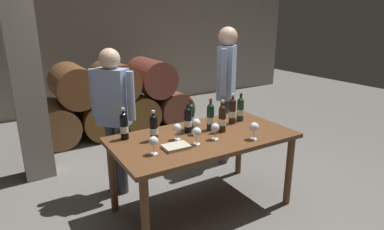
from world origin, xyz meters
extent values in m
plane|color=#66635E|center=(0.00, 0.00, 0.00)|extent=(14.00, 14.00, 0.00)
cube|color=gray|center=(0.00, 4.20, 1.40)|extent=(10.00, 0.24, 2.80)
cylinder|color=brown|center=(-0.95, 2.60, 0.30)|extent=(0.60, 0.90, 0.60)
cylinder|color=brown|center=(-0.32, 2.60, 0.30)|extent=(0.60, 0.90, 0.60)
cylinder|color=brown|center=(0.31, 2.60, 0.30)|extent=(0.60, 0.90, 0.60)
cylinder|color=brown|center=(0.95, 2.60, 0.30)|extent=(0.60, 0.90, 0.60)
cylinder|color=brown|center=(-0.63, 2.60, 0.85)|extent=(0.60, 0.90, 0.60)
cylinder|color=brown|center=(0.00, 2.60, 0.85)|extent=(0.60, 0.90, 0.60)
cylinder|color=brown|center=(0.63, 2.60, 0.85)|extent=(0.60, 0.90, 0.60)
cube|color=gray|center=(-1.30, 1.60, 1.30)|extent=(0.32, 0.32, 2.60)
cube|color=brown|center=(0.00, 0.00, 0.74)|extent=(1.70, 0.90, 0.04)
cylinder|color=brown|center=(-0.77, -0.39, 0.36)|extent=(0.07, 0.07, 0.72)
cylinder|color=brown|center=(0.77, -0.39, 0.36)|extent=(0.07, 0.07, 0.72)
cylinder|color=brown|center=(-0.77, 0.39, 0.36)|extent=(0.07, 0.07, 0.72)
cylinder|color=brown|center=(0.77, 0.39, 0.36)|extent=(0.07, 0.07, 0.72)
cylinder|color=black|center=(0.22, 0.00, 0.87)|extent=(0.07, 0.07, 0.22)
sphere|color=black|center=(0.22, 0.00, 0.99)|extent=(0.07, 0.07, 0.07)
cylinder|color=black|center=(0.22, 0.00, 1.01)|extent=(0.03, 0.03, 0.07)
cylinder|color=tan|center=(0.22, 0.00, 1.06)|extent=(0.03, 0.03, 0.03)
cylinder|color=silver|center=(0.22, 0.00, 0.86)|extent=(0.07, 0.07, 0.07)
cylinder|color=black|center=(-0.44, 0.13, 0.86)|extent=(0.07, 0.07, 0.20)
sphere|color=black|center=(-0.44, 0.13, 0.96)|extent=(0.07, 0.07, 0.07)
cylinder|color=black|center=(-0.44, 0.13, 0.99)|extent=(0.03, 0.03, 0.06)
cylinder|color=silver|center=(-0.44, 0.13, 1.03)|extent=(0.03, 0.03, 0.02)
cylinder|color=silver|center=(-0.44, 0.13, 0.85)|extent=(0.07, 0.07, 0.06)
cylinder|color=black|center=(0.15, 0.10, 0.87)|extent=(0.07, 0.07, 0.22)
sphere|color=black|center=(0.15, 0.10, 0.99)|extent=(0.07, 0.07, 0.07)
cylinder|color=black|center=(0.15, 0.10, 1.02)|extent=(0.03, 0.03, 0.07)
cylinder|color=#B21E23|center=(0.15, 0.10, 1.07)|extent=(0.03, 0.03, 0.03)
cylinder|color=silver|center=(0.15, 0.10, 0.86)|extent=(0.07, 0.07, 0.07)
cylinder|color=black|center=(-0.07, 0.15, 0.86)|extent=(0.07, 0.07, 0.20)
sphere|color=black|center=(-0.07, 0.15, 0.97)|extent=(0.07, 0.07, 0.07)
cylinder|color=black|center=(-0.07, 0.15, 1.00)|extent=(0.03, 0.03, 0.06)
cylinder|color=black|center=(-0.07, 0.15, 1.04)|extent=(0.03, 0.03, 0.02)
cylinder|color=silver|center=(-0.07, 0.15, 0.85)|extent=(0.07, 0.07, 0.06)
cylinder|color=black|center=(-0.66, 0.30, 0.86)|extent=(0.07, 0.07, 0.21)
sphere|color=black|center=(-0.66, 0.30, 0.97)|extent=(0.07, 0.07, 0.07)
cylinder|color=black|center=(-0.66, 0.30, 1.00)|extent=(0.03, 0.03, 0.06)
cylinder|color=silver|center=(-0.66, 0.30, 1.04)|extent=(0.03, 0.03, 0.02)
cylinder|color=silver|center=(-0.66, 0.30, 0.85)|extent=(0.07, 0.07, 0.06)
cylinder|color=black|center=(0.46, 0.15, 0.87)|extent=(0.07, 0.07, 0.22)
sphere|color=black|center=(0.46, 0.15, 0.99)|extent=(0.07, 0.07, 0.07)
cylinder|color=black|center=(0.46, 0.15, 1.02)|extent=(0.03, 0.03, 0.07)
cylinder|color=silver|center=(0.46, 0.15, 1.06)|extent=(0.03, 0.03, 0.03)
cylinder|color=silver|center=(0.46, 0.15, 0.86)|extent=(0.07, 0.07, 0.07)
cylinder|color=#19381E|center=(0.59, 0.18, 0.86)|extent=(0.07, 0.07, 0.21)
sphere|color=#19381E|center=(0.59, 0.18, 0.97)|extent=(0.07, 0.07, 0.07)
cylinder|color=#19381E|center=(0.59, 0.18, 1.00)|extent=(0.03, 0.03, 0.07)
cylinder|color=black|center=(0.59, 0.18, 1.05)|extent=(0.03, 0.03, 0.02)
cylinder|color=silver|center=(0.59, 0.18, 0.85)|extent=(0.07, 0.07, 0.06)
cylinder|color=#19381E|center=(0.00, 0.22, 0.87)|extent=(0.07, 0.07, 0.22)
sphere|color=#19381E|center=(0.00, 0.22, 0.98)|extent=(0.07, 0.07, 0.07)
cylinder|color=#19381E|center=(0.00, 0.22, 1.01)|extent=(0.03, 0.03, 0.07)
cylinder|color=#B21E23|center=(0.00, 0.22, 1.06)|extent=(0.03, 0.03, 0.02)
cylinder|color=silver|center=(0.00, 0.22, 0.86)|extent=(0.07, 0.07, 0.06)
cylinder|color=white|center=(-0.16, -0.15, 0.76)|extent=(0.06, 0.06, 0.00)
cylinder|color=white|center=(-0.16, -0.15, 0.80)|extent=(0.01, 0.01, 0.07)
sphere|color=white|center=(-0.16, -0.15, 0.87)|extent=(0.08, 0.08, 0.08)
cylinder|color=white|center=(-0.57, -0.15, 0.76)|extent=(0.06, 0.06, 0.00)
cylinder|color=white|center=(-0.57, -0.15, 0.80)|extent=(0.01, 0.01, 0.07)
sphere|color=white|center=(-0.57, -0.15, 0.87)|extent=(0.08, 0.08, 0.08)
cylinder|color=white|center=(0.04, -0.13, 0.76)|extent=(0.06, 0.06, 0.00)
cylinder|color=white|center=(0.04, -0.13, 0.80)|extent=(0.01, 0.01, 0.07)
sphere|color=white|center=(0.04, -0.13, 0.87)|extent=(0.08, 0.08, 0.08)
cylinder|color=white|center=(-0.25, 0.04, 0.76)|extent=(0.06, 0.06, 0.00)
cylinder|color=white|center=(-0.25, 0.04, 0.80)|extent=(0.01, 0.01, 0.07)
sphere|color=white|center=(-0.25, 0.04, 0.87)|extent=(0.08, 0.08, 0.08)
cylinder|color=white|center=(0.35, -0.31, 0.76)|extent=(0.06, 0.06, 0.00)
cylinder|color=white|center=(0.35, -0.31, 0.80)|extent=(0.01, 0.01, 0.07)
sphere|color=white|center=(0.35, -0.31, 0.88)|extent=(0.09, 0.09, 0.09)
cylinder|color=white|center=(-0.03, 0.07, 0.76)|extent=(0.06, 0.06, 0.00)
cylinder|color=white|center=(-0.03, 0.07, 0.80)|extent=(0.01, 0.01, 0.07)
sphere|color=white|center=(-0.03, 0.07, 0.87)|extent=(0.08, 0.08, 0.08)
cube|color=#B2A893|center=(-0.36, -0.13, 0.77)|extent=(0.22, 0.16, 0.03)
cylinder|color=#383842|center=(0.87, 0.79, 0.43)|extent=(0.11, 0.11, 0.85)
cylinder|color=#383842|center=(0.79, 0.71, 0.43)|extent=(0.11, 0.11, 0.85)
cube|color=#8499BC|center=(0.83, 0.75, 1.17)|extent=(0.36, 0.35, 0.64)
cylinder|color=#8499BC|center=(0.98, 0.89, 1.21)|extent=(0.08, 0.08, 0.54)
cylinder|color=#8499BC|center=(0.67, 0.61, 1.21)|extent=(0.08, 0.08, 0.54)
sphere|color=tan|center=(0.83, 0.75, 1.60)|extent=(0.23, 0.23, 0.23)
cylinder|color=#383842|center=(-0.65, 0.76, 0.38)|extent=(0.11, 0.11, 0.77)
cylinder|color=#383842|center=(-0.58, 0.68, 0.38)|extent=(0.11, 0.11, 0.77)
cube|color=#8499BC|center=(-0.62, 0.72, 1.06)|extent=(0.34, 0.36, 0.58)
cylinder|color=#8499BC|center=(-0.75, 0.88, 1.08)|extent=(0.08, 0.08, 0.49)
cylinder|color=#8499BC|center=(-0.48, 0.56, 1.08)|extent=(0.08, 0.08, 0.49)
sphere|color=tan|center=(-0.62, 0.72, 1.44)|extent=(0.21, 0.21, 0.21)
camera|label=1|loc=(-1.55, -2.37, 1.84)|focal=30.22mm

